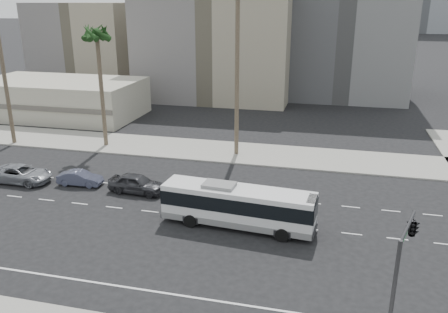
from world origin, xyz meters
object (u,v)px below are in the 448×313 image
(car_b, at_px, (80,178))
(city_bus, at_px, (238,205))
(traffic_signal, at_px, (411,233))
(car_a, at_px, (137,183))
(car_c, at_px, (21,174))
(palm_mid, at_px, (97,36))

(car_b, bearing_deg, city_bus, -108.78)
(traffic_signal, bearing_deg, car_b, 169.67)
(car_a, distance_m, traffic_signal, 23.57)
(city_bus, distance_m, car_c, 20.87)
(car_a, bearing_deg, traffic_signal, -119.12)
(car_a, distance_m, palm_mid, 18.07)
(car_a, xyz_separation_m, car_c, (-11.00, -0.26, -0.04))
(city_bus, height_order, traffic_signal, traffic_signal)
(car_a, relative_size, car_c, 0.86)
(car_c, relative_size, traffic_signal, 0.89)
(city_bus, height_order, car_a, city_bus)
(city_bus, relative_size, car_b, 2.84)
(traffic_signal, relative_size, palm_mid, 0.47)
(palm_mid, bearing_deg, city_bus, -39.87)
(car_a, height_order, car_c, car_a)
(city_bus, bearing_deg, car_c, 174.52)
(city_bus, xyz_separation_m, car_c, (-20.53, 3.68, -0.87))
(car_b, distance_m, traffic_signal, 28.47)
(city_bus, distance_m, traffic_signal, 13.62)
(palm_mid, bearing_deg, car_b, -73.57)
(palm_mid, bearing_deg, car_a, -52.33)
(city_bus, bearing_deg, car_b, 168.75)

